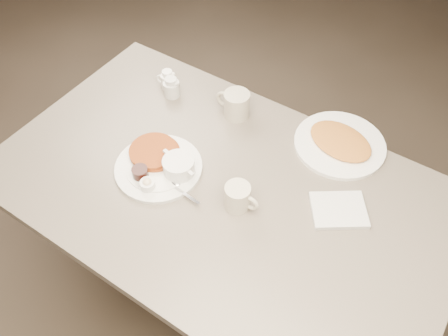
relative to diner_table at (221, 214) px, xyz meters
The scene contains 9 objects.
room 0.82m from the diner_table, ahead, with size 7.04×8.04×2.84m.
diner_table is the anchor object (origin of this frame).
main_plate 0.28m from the diner_table, 166.49° to the right, with size 0.38×0.35×0.07m.
coffee_mug_near 0.24m from the diner_table, 21.97° to the right, with size 0.12×0.08×0.09m.
napkin 0.42m from the diner_table, 17.80° to the left, with size 0.21×0.21×0.02m.
coffee_mug_far 0.40m from the diner_table, 114.30° to the left, with size 0.14×0.10×0.10m.
creamer_left 0.57m from the diner_table, 146.56° to the left, with size 0.08×0.06×0.08m.
creamer_right 0.53m from the diner_table, 146.70° to the left, with size 0.10×0.08×0.08m.
hash_plate 0.49m from the diner_table, 56.39° to the left, with size 0.38×0.38×0.04m.
Camera 1 is at (0.50, -0.74, 1.93)m, focal length 36.37 mm.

